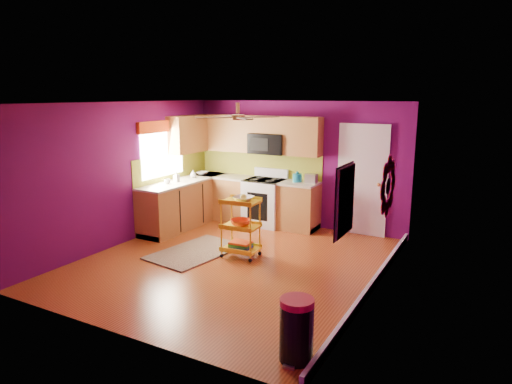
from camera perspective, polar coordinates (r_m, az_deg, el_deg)
The scene contains 18 objects.
ground at distance 7.36m, azimuth -2.93°, elevation -8.78°, with size 5.00×5.00×0.00m, color maroon.
room_envelope at distance 6.93m, azimuth -2.89°, elevation 3.88°, with size 4.54×5.04×2.52m.
lower_cabinets at distance 9.39m, azimuth -4.20°, elevation -1.40°, with size 2.81×2.31×0.94m.
electric_range at distance 9.29m, azimuth 1.12°, elevation -1.20°, with size 0.76×0.66×1.13m.
upper_cabinetry at distance 9.41m, azimuth -2.62°, elevation 7.09°, with size 2.80×2.30×1.26m.
left_window at distance 9.07m, azimuth -11.64°, elevation 6.27°, with size 0.08×1.35×1.08m.
panel_door at distance 8.77m, azimuth 13.14°, elevation 1.30°, with size 0.95×0.11×2.15m.
right_wall_art at distance 5.81m, azimuth 14.20°, elevation 0.02°, with size 0.04×2.74×1.04m.
ceiling_fan at distance 7.05m, azimuth -2.28°, elevation 9.40°, with size 1.01×1.01×0.26m.
shag_rug at distance 7.86m, azimuth -7.54°, elevation -7.39°, with size 0.97×1.58×0.02m, color black.
rolling_cart at distance 7.45m, azimuth -1.87°, elevation -4.10°, with size 0.61×0.46×1.06m.
trash_can at distance 4.76m, azimuth 5.08°, elevation -16.77°, with size 0.39×0.41×0.66m.
teal_kettle at distance 8.97m, azimuth 5.19°, elevation 1.80°, with size 0.18×0.18×0.21m.
toaster at distance 8.89m, azimuth 6.91°, elevation 1.71°, with size 0.22×0.15×0.18m, color beige.
soap_bottle_a at distance 9.08m, azimuth -9.92°, elevation 1.92°, with size 0.09×0.10×0.21m, color #EA3F72.
soap_bottle_b at distance 9.49m, azimuth -7.87°, elevation 2.27°, with size 0.12×0.12×0.16m, color white.
counter_dish at distance 9.85m, azimuth -6.73°, elevation 2.37°, with size 0.24×0.24×0.06m, color white.
counter_cup at distance 8.90m, azimuth -11.03°, elevation 1.29°, with size 0.12×0.12×0.09m, color white.
Camera 1 is at (3.60, -5.85, 2.63)m, focal length 32.00 mm.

